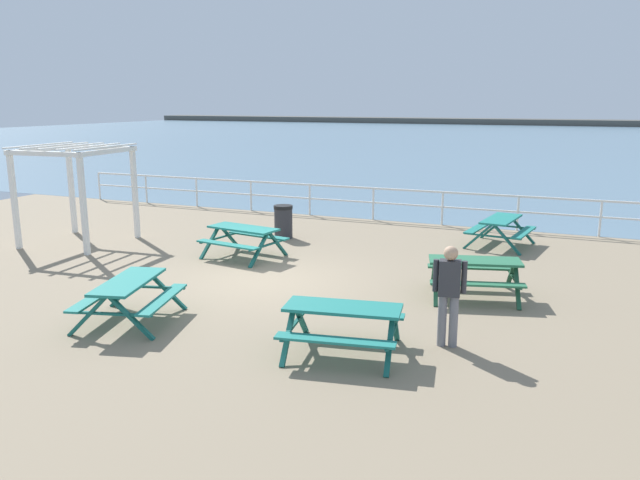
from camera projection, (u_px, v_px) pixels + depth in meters
name	position (u px, v px, depth m)	size (l,w,h in m)	color
ground_plane	(265.00, 284.00, 13.87)	(30.00, 24.00, 0.20)	gray
sea_band	(515.00, 141.00, 61.34)	(142.00, 90.00, 0.01)	slate
distant_shoreline	(543.00, 125.00, 100.05)	(142.00, 6.00, 1.80)	#4C4C47
seaward_railing	(373.00, 197.00, 20.65)	(23.07, 0.07, 1.08)	white
picnic_table_near_left	(501.00, 225.00, 16.92)	(1.76, 2.00, 0.80)	#1E7A70
picnic_table_near_right	(243.00, 235.00, 15.72)	(2.02, 1.79, 0.80)	#1E7A70
picnic_table_mid_centre	(129.00, 291.00, 11.11)	(1.91, 2.13, 0.80)	#1E7A70
picnic_table_far_left	(343.00, 318.00, 9.72)	(2.03, 1.80, 0.80)	#1E7A70
picnic_table_far_right	(475.00, 269.00, 12.54)	(2.13, 1.92, 0.80)	#286B47
visitor	(449.00, 290.00, 9.93)	(0.52, 0.27, 1.66)	slate
lattice_pergola	(75.00, 171.00, 17.02)	(2.60, 2.72, 2.70)	white
litter_bin	(283.00, 222.00, 17.97)	(0.55, 0.55, 0.95)	#2D2D33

